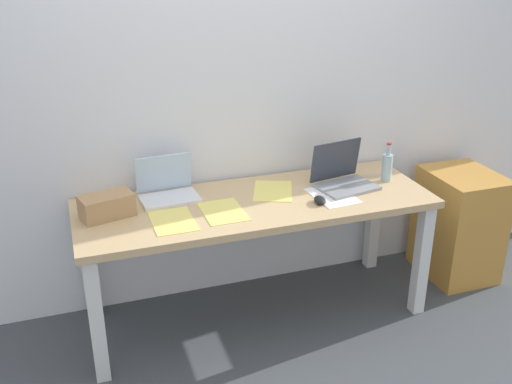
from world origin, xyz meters
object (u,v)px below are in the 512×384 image
at_px(desk, 256,216).
at_px(laptop_right, 343,177).
at_px(laptop_left, 168,189).
at_px(filing_cabinet, 458,224).
at_px(beer_bottle, 387,166).
at_px(computer_mouse, 320,200).
at_px(cardboard_box, 107,206).

relative_size(desk, laptop_right, 5.32).
distance_m(laptop_left, filing_cabinet, 1.88).
bearing_deg(laptop_left, desk, -23.25).
relative_size(beer_bottle, filing_cabinet, 0.33).
xyz_separation_m(desk, beer_bottle, (0.81, 0.03, 0.18)).
bearing_deg(beer_bottle, computer_mouse, -161.46).
bearing_deg(laptop_left, computer_mouse, -23.73).
bearing_deg(cardboard_box, desk, -4.09).
bearing_deg(filing_cabinet, laptop_left, 174.93).
distance_m(laptop_left, laptop_right, 0.99).
bearing_deg(computer_mouse, laptop_right, 49.41).
xyz_separation_m(desk, computer_mouse, (0.31, -0.14, 0.11)).
height_order(laptop_left, cardboard_box, laptop_left).
bearing_deg(laptop_left, filing_cabinet, -5.07).
xyz_separation_m(beer_bottle, computer_mouse, (-0.50, -0.17, -0.07)).
bearing_deg(beer_bottle, laptop_right, 178.45).
bearing_deg(laptop_right, computer_mouse, -141.56).
bearing_deg(desk, beer_bottle, 1.79).
bearing_deg(cardboard_box, computer_mouse, -10.26).
bearing_deg(beer_bottle, cardboard_box, 178.91).
xyz_separation_m(laptop_left, beer_bottle, (1.25, -0.16, 0.04)).
height_order(laptop_left, beer_bottle, beer_bottle).
xyz_separation_m(laptop_left, laptop_right, (0.98, -0.16, 0.00)).
bearing_deg(laptop_right, laptop_left, 170.85).
height_order(desk, computer_mouse, computer_mouse).
bearing_deg(cardboard_box, laptop_right, -0.99).
height_order(laptop_left, laptop_right, laptop_right).
distance_m(desk, cardboard_box, 0.80).
relative_size(computer_mouse, cardboard_box, 0.39).
xyz_separation_m(laptop_left, cardboard_box, (-0.34, -0.13, 0.01)).
bearing_deg(laptop_right, beer_bottle, -1.55).
bearing_deg(filing_cabinet, computer_mouse, -170.91).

